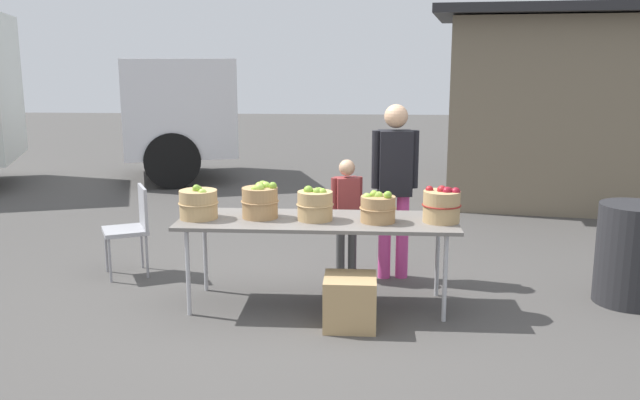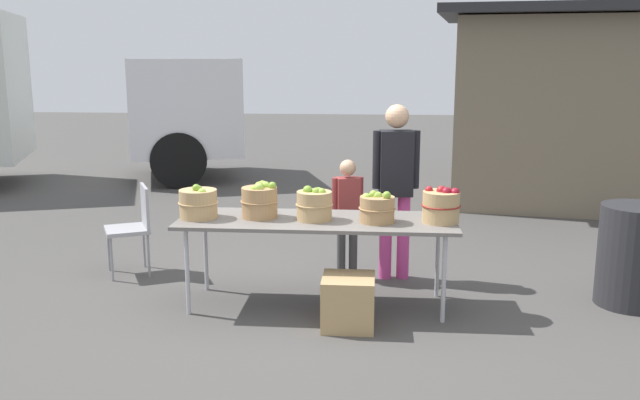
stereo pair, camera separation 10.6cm
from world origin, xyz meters
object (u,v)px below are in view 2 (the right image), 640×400
object	(u,v)px
folding_chair	(134,222)
trash_barrel	(635,256)
apple_basket_green_0	(198,203)
apple_basket_green_3	(377,208)
apple_basket_green_1	(260,201)
child_customer	(347,209)
produce_crate	(348,302)
market_table	(317,224)
apple_basket_red_0	(441,205)
apple_basket_green_2	(314,204)
vendor_adult	(396,178)

from	to	relation	value
folding_chair	trash_barrel	xyz separation A→B (m)	(4.50, -0.48, -0.08)
apple_basket_green_0	apple_basket_green_3	distance (m)	1.49
apple_basket_green_1	child_customer	xyz separation A→B (m)	(0.70, 0.72, -0.22)
apple_basket_green_3	produce_crate	world-z (taller)	apple_basket_green_3
market_table	child_customer	size ratio (longest dim) A/B	2.01
folding_chair	trash_barrel	bearing A→B (deg)	57.60
market_table	apple_basket_red_0	size ratio (longest dim) A/B	7.19
apple_basket_green_0	apple_basket_green_1	xyz separation A→B (m)	(0.51, 0.06, 0.02)
folding_chair	apple_basket_green_3	bearing A→B (deg)	45.00
apple_basket_green_0	apple_basket_green_1	world-z (taller)	apple_basket_green_1
apple_basket_green_0	apple_basket_green_1	distance (m)	0.51
produce_crate	apple_basket_green_2	bearing A→B (deg)	125.42
apple_basket_red_0	vendor_adult	xyz separation A→B (m)	(-0.35, 0.82, 0.08)
child_customer	produce_crate	world-z (taller)	child_customer
apple_basket_green_2	vendor_adult	distance (m)	1.07
apple_basket_green_0	produce_crate	size ratio (longest dim) A/B	0.82
apple_basket_red_0	produce_crate	size ratio (longest dim) A/B	0.79
apple_basket_green_3	trash_barrel	bearing A→B (deg)	8.09
apple_basket_red_0	child_customer	distance (m)	1.13
child_customer	produce_crate	size ratio (longest dim) A/B	2.82
apple_basket_green_1	trash_barrel	xyz separation A→B (m)	(3.15, 0.22, -0.46)
apple_basket_red_0	produce_crate	world-z (taller)	apple_basket_red_0
apple_basket_green_0	child_customer	bearing A→B (deg)	32.89
apple_basket_green_0	apple_basket_green_3	bearing A→B (deg)	-0.90
apple_basket_green_0	apple_basket_green_1	size ratio (longest dim) A/B	1.05
apple_basket_green_1	folding_chair	size ratio (longest dim) A/B	0.37
apple_basket_green_0	produce_crate	xyz separation A→B (m)	(1.28, -0.42, -0.67)
apple_basket_green_1	apple_basket_red_0	xyz separation A→B (m)	(1.50, -0.04, -0.00)
apple_basket_green_2	vendor_adult	bearing A→B (deg)	50.35
apple_basket_green_2	folding_chair	world-z (taller)	apple_basket_green_2
apple_basket_green_1	folding_chair	world-z (taller)	apple_basket_green_1
apple_basket_red_0	vendor_adult	bearing A→B (deg)	113.23
apple_basket_green_2	trash_barrel	world-z (taller)	apple_basket_green_2
market_table	apple_basket_green_3	world-z (taller)	apple_basket_green_3
apple_basket_green_0	vendor_adult	world-z (taller)	vendor_adult
market_table	apple_basket_green_0	xyz separation A→B (m)	(-0.99, -0.04, 0.17)
apple_basket_green_3	apple_basket_green_1	bearing A→B (deg)	175.10
apple_basket_green_2	apple_basket_green_1	bearing A→B (deg)	173.92
apple_basket_green_1	apple_basket_green_3	bearing A→B (deg)	-4.90
market_table	apple_basket_green_3	bearing A→B (deg)	-7.04
apple_basket_green_3	vendor_adult	distance (m)	0.88
apple_basket_green_3	apple_basket_red_0	world-z (taller)	apple_basket_red_0
market_table	apple_basket_green_1	size ratio (longest dim) A/B	7.25
apple_basket_green_0	trash_barrel	world-z (taller)	apple_basket_green_0
child_customer	apple_basket_red_0	bearing A→B (deg)	118.87
apple_basket_green_1	apple_basket_green_2	bearing A→B (deg)	-6.08
apple_basket_green_1	child_customer	size ratio (longest dim) A/B	0.28
produce_crate	apple_basket_red_0	bearing A→B (deg)	30.68
market_table	trash_barrel	distance (m)	2.69
market_table	apple_basket_green_3	xyz separation A→B (m)	(0.50, -0.06, 0.16)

